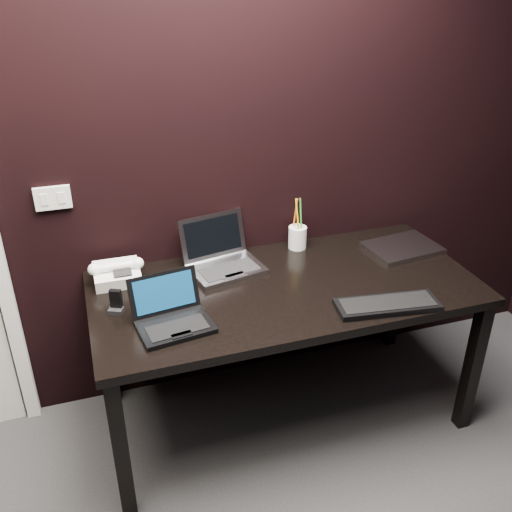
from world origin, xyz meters
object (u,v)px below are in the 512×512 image
object	(u,v)px
silver_laptop	(223,260)
pen_cup	(297,236)
ext_keyboard	(387,305)
desk_phone	(117,273)
mobile_phone	(116,304)
desk	(285,300)
netbook	(172,317)
closed_laptop	(402,248)

from	to	relation	value
silver_laptop	pen_cup	size ratio (longest dim) A/B	1.41
ext_keyboard	desk_phone	size ratio (longest dim) A/B	1.82
desk_phone	mobile_phone	world-z (taller)	desk_phone
desk	desk_phone	bearing A→B (deg)	159.77
silver_laptop	netbook	bearing A→B (deg)	-128.88
closed_laptop	netbook	bearing A→B (deg)	-166.60
mobile_phone	desk	bearing A→B (deg)	-1.25
desk	pen_cup	size ratio (longest dim) A/B	6.47
netbook	desk_phone	distance (m)	0.44
closed_laptop	mobile_phone	distance (m)	1.41
desk	pen_cup	world-z (taller)	pen_cup
netbook	pen_cup	xyz separation A→B (m)	(0.71, 0.47, 0.02)
pen_cup	desk	bearing A→B (deg)	-119.48
silver_laptop	pen_cup	bearing A→B (deg)	12.06
desk_phone	pen_cup	xyz separation A→B (m)	(0.89, 0.06, 0.02)
ext_keyboard	closed_laptop	bearing A→B (deg)	52.93
netbook	ext_keyboard	xyz separation A→B (m)	(0.87, -0.15, -0.02)
netbook	desk_phone	xyz separation A→B (m)	(-0.17, 0.41, 0.01)
desk	ext_keyboard	xyz separation A→B (m)	(0.34, -0.30, 0.09)
desk	ext_keyboard	bearing A→B (deg)	-41.76
desk	ext_keyboard	size ratio (longest dim) A/B	3.83
desk_phone	pen_cup	world-z (taller)	pen_cup
ext_keyboard	desk	bearing A→B (deg)	138.24
desk	closed_laptop	xyz separation A→B (m)	(0.67, 0.14, 0.09)
netbook	closed_laptop	xyz separation A→B (m)	(1.20, 0.29, -0.03)
netbook	closed_laptop	distance (m)	1.23
ext_keyboard	closed_laptop	size ratio (longest dim) A/B	1.20
desk_phone	mobile_phone	xyz separation A→B (m)	(-0.03, -0.24, -0.01)
closed_laptop	desk	bearing A→B (deg)	-168.20
desk_phone	pen_cup	size ratio (longest dim) A/B	0.93
desk	netbook	size ratio (longest dim) A/B	5.42
pen_cup	desk_phone	bearing A→B (deg)	-175.84
mobile_phone	pen_cup	bearing A→B (deg)	18.58
mobile_phone	netbook	bearing A→B (deg)	-39.01
desk_phone	silver_laptop	bearing A→B (deg)	-2.66
desk	closed_laptop	bearing A→B (deg)	11.80
mobile_phone	pen_cup	xyz separation A→B (m)	(0.92, 0.31, 0.02)
silver_laptop	pen_cup	distance (m)	0.42
netbook	closed_laptop	world-z (taller)	netbook
desk	mobile_phone	xyz separation A→B (m)	(-0.73, 0.02, 0.11)
silver_laptop	mobile_phone	bearing A→B (deg)	-156.55
netbook	pen_cup	distance (m)	0.86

